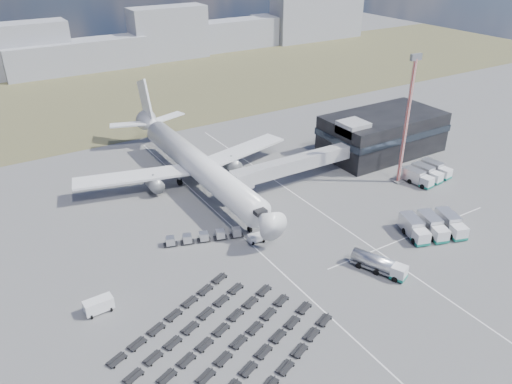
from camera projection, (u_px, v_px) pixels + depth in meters
ground at (276, 255)px, 87.26m from camera, size 420.00×420.00×0.00m
grass_strip at (97, 96)px, 170.07m from camera, size 420.00×90.00×0.01m
lane_markings at (310, 231)px, 94.05m from camera, size 47.12×110.00×0.01m
terminal at (382, 133)px, 125.00m from camera, size 30.40×16.40×11.00m
jet_bridge at (285, 167)px, 107.65m from camera, size 30.30×3.80×7.05m
airliner at (195, 162)px, 109.16m from camera, size 51.59×64.53×17.62m
skyline at (108, 44)px, 205.41m from camera, size 307.54×20.11×23.72m
fuel_tanker at (379, 264)px, 82.39m from camera, size 5.73×9.44×2.99m
pushback_tug at (256, 238)px, 90.74m from camera, size 3.26×2.12×1.40m
utility_van at (99, 306)px, 73.83m from camera, size 4.30×2.08×2.26m
catering_truck at (211, 170)px, 114.25m from camera, size 3.71×7.13×3.12m
service_trucks_near at (433, 226)px, 92.58m from camera, size 12.18×10.62×3.11m
service_trucks_far at (427, 173)px, 112.93m from camera, size 10.37×8.34×2.90m
uld_row at (204, 237)px, 90.70m from camera, size 14.40×5.85×1.60m
baggage_dollies at (222, 345)px, 67.94m from camera, size 32.33×28.77×0.64m
floodlight_mast at (407, 122)px, 105.85m from camera, size 2.68×2.21×28.56m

